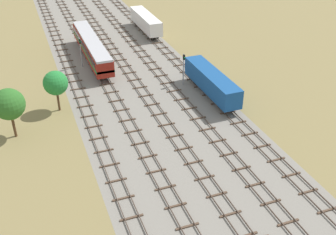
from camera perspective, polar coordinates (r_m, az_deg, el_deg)
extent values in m
plane|color=olive|center=(67.30, -4.89, 5.45)|extent=(480.00, 480.00, 0.00)
cube|color=gray|center=(67.30, -4.89, 5.45)|extent=(22.62, 176.00, 0.01)
cube|color=#47382D|center=(66.41, -13.48, 4.52)|extent=(0.07, 126.00, 0.15)
cube|color=#47382D|center=(66.56, -12.27, 4.73)|extent=(0.07, 126.00, 0.15)
cube|color=brown|center=(40.74, -5.18, -13.96)|extent=(2.40, 0.22, 0.14)
cube|color=brown|center=(42.87, -6.33, -11.29)|extent=(2.40, 0.22, 0.14)
cube|color=brown|center=(45.10, -7.35, -8.88)|extent=(2.40, 0.22, 0.14)
cube|color=brown|center=(47.42, -8.26, -6.69)|extent=(2.40, 0.22, 0.14)
cube|color=brown|center=(49.81, -9.08, -4.71)|extent=(2.40, 0.22, 0.14)
cube|color=brown|center=(52.26, -9.82, -2.91)|extent=(2.40, 0.22, 0.14)
cube|color=brown|center=(54.76, -10.49, -1.28)|extent=(2.40, 0.22, 0.14)
cube|color=brown|center=(57.32, -11.10, 0.21)|extent=(2.40, 0.22, 0.14)
cube|color=brown|center=(59.91, -11.65, 1.58)|extent=(2.40, 0.22, 0.14)
cube|color=brown|center=(62.54, -12.17, 2.83)|extent=(2.40, 0.22, 0.14)
cube|color=brown|center=(65.20, -12.64, 3.97)|extent=(2.40, 0.22, 0.14)
cube|color=brown|center=(67.90, -13.07, 5.03)|extent=(2.40, 0.22, 0.14)
cube|color=brown|center=(70.61, -13.47, 6.01)|extent=(2.40, 0.22, 0.14)
cube|color=brown|center=(73.35, -13.85, 6.91)|extent=(2.40, 0.22, 0.14)
cube|color=brown|center=(76.11, -14.20, 7.75)|extent=(2.40, 0.22, 0.14)
cube|color=brown|center=(78.88, -14.52, 8.52)|extent=(2.40, 0.22, 0.14)
cube|color=brown|center=(81.67, -14.82, 9.25)|extent=(2.40, 0.22, 0.14)
cube|color=brown|center=(84.48, -15.11, 9.92)|extent=(2.40, 0.22, 0.14)
cube|color=brown|center=(87.30, -15.38, 10.56)|extent=(2.40, 0.22, 0.14)
cube|color=brown|center=(90.13, -15.63, 11.15)|extent=(2.40, 0.22, 0.14)
cube|color=brown|center=(92.97, -15.87, 11.71)|extent=(2.40, 0.22, 0.14)
cube|color=brown|center=(95.82, -16.09, 12.23)|extent=(2.40, 0.22, 0.14)
cube|color=brown|center=(98.68, -16.30, 12.72)|extent=(2.40, 0.22, 0.14)
cube|color=brown|center=(101.55, -16.50, 13.19)|extent=(2.40, 0.22, 0.14)
cube|color=brown|center=(104.42, -16.70, 13.63)|extent=(2.40, 0.22, 0.14)
cube|color=brown|center=(107.30, -16.88, 14.04)|extent=(2.40, 0.22, 0.14)
cube|color=brown|center=(110.19, -17.05, 14.44)|extent=(2.40, 0.22, 0.14)
cube|color=brown|center=(113.09, -17.21, 14.81)|extent=(2.40, 0.22, 0.14)
cube|color=brown|center=(115.99, -17.37, 15.16)|extent=(2.40, 0.22, 0.14)
cube|color=brown|center=(118.89, -17.52, 15.50)|extent=(2.40, 0.22, 0.14)
cube|color=#47382D|center=(67.01, -9.56, 5.20)|extent=(0.07, 126.00, 0.15)
cube|color=#47382D|center=(67.26, -8.37, 5.41)|extent=(0.07, 126.00, 0.15)
cube|color=brown|center=(39.82, 2.76, -15.16)|extent=(2.40, 0.22, 0.14)
cube|color=brown|center=(41.78, 1.10, -12.41)|extent=(2.40, 0.22, 0.14)
cube|color=brown|center=(43.86, -0.38, -9.91)|extent=(2.40, 0.22, 0.14)
cube|color=brown|center=(46.05, -1.70, -7.63)|extent=(2.40, 0.22, 0.14)
cube|color=brown|center=(48.32, -2.88, -5.56)|extent=(2.40, 0.22, 0.14)
cube|color=brown|center=(50.66, -3.95, -3.67)|extent=(2.40, 0.22, 0.14)
cube|color=brown|center=(53.07, -4.92, -1.95)|extent=(2.40, 0.22, 0.14)
cube|color=brown|center=(55.54, -5.80, -0.39)|extent=(2.40, 0.22, 0.14)
cube|color=brown|center=(58.06, -6.61, 1.05)|extent=(2.40, 0.22, 0.14)
cube|color=brown|center=(60.62, -7.35, 2.36)|extent=(2.40, 0.22, 0.14)
cube|color=brown|center=(63.23, -8.03, 3.56)|extent=(2.40, 0.22, 0.14)
cube|color=brown|center=(65.86, -8.66, 4.67)|extent=(2.40, 0.22, 0.14)
cube|color=brown|center=(68.53, -9.24, 5.69)|extent=(2.40, 0.22, 0.14)
cube|color=brown|center=(71.22, -9.78, 6.64)|extent=(2.40, 0.22, 0.14)
cube|color=brown|center=(73.93, -10.28, 7.51)|extent=(2.40, 0.22, 0.14)
cube|color=brown|center=(76.67, -10.74, 8.33)|extent=(2.40, 0.22, 0.14)
cube|color=brown|center=(79.43, -11.18, 9.08)|extent=(2.40, 0.22, 0.14)
cube|color=brown|center=(82.20, -11.59, 9.79)|extent=(2.40, 0.22, 0.14)
cube|color=brown|center=(84.99, -11.98, 10.44)|extent=(2.40, 0.22, 0.14)
cube|color=brown|center=(87.79, -12.34, 11.06)|extent=(2.40, 0.22, 0.14)
cube|color=brown|center=(90.60, -12.68, 11.64)|extent=(2.40, 0.22, 0.14)
cube|color=brown|center=(93.43, -13.00, 12.18)|extent=(2.40, 0.22, 0.14)
cube|color=brown|center=(96.27, -13.30, 12.69)|extent=(2.40, 0.22, 0.14)
cube|color=brown|center=(99.11, -13.59, 13.17)|extent=(2.40, 0.22, 0.14)
cube|color=brown|center=(101.97, -13.86, 13.62)|extent=(2.40, 0.22, 0.14)
cube|color=brown|center=(104.83, -14.12, 14.05)|extent=(2.40, 0.22, 0.14)
cube|color=brown|center=(107.70, -14.36, 14.45)|extent=(2.40, 0.22, 0.14)
cube|color=brown|center=(110.58, -14.60, 14.84)|extent=(2.40, 0.22, 0.14)
cube|color=brown|center=(113.47, -14.82, 15.20)|extent=(2.40, 0.22, 0.14)
cube|color=brown|center=(116.36, -15.03, 15.55)|extent=(2.40, 0.22, 0.14)
cube|color=#47382D|center=(67.92, -5.72, 5.85)|extent=(0.07, 126.00, 0.15)
cube|color=#47382D|center=(68.26, -4.55, 6.04)|extent=(0.07, 126.00, 0.15)
cube|color=brown|center=(41.41, 8.85, -13.36)|extent=(2.40, 0.22, 0.14)
cube|color=brown|center=(43.30, 6.93, -10.83)|extent=(2.40, 0.22, 0.14)
cube|color=brown|center=(45.31, 5.21, -8.50)|extent=(2.40, 0.22, 0.14)
cube|color=brown|center=(47.43, 3.65, -6.37)|extent=(2.40, 0.22, 0.14)
cube|color=brown|center=(49.63, 2.24, -4.43)|extent=(2.40, 0.22, 0.14)
cube|color=brown|center=(51.92, 0.96, -2.65)|extent=(2.40, 0.22, 0.14)
cube|color=brown|center=(54.28, -0.21, -1.02)|extent=(2.40, 0.22, 0.14)
cube|color=brown|center=(56.69, -1.28, 0.48)|extent=(2.40, 0.22, 0.14)
cube|color=brown|center=(59.16, -2.26, 1.85)|extent=(2.40, 0.22, 0.14)
cube|color=brown|center=(61.68, -3.16, 3.11)|extent=(2.40, 0.22, 0.14)
cube|color=brown|center=(64.24, -3.99, 4.26)|extent=(2.40, 0.22, 0.14)
cube|color=brown|center=(66.83, -4.77, 5.33)|extent=(2.40, 0.22, 0.14)
cube|color=brown|center=(69.46, -5.48, 6.32)|extent=(2.40, 0.22, 0.14)
cube|color=brown|center=(72.12, -6.15, 7.23)|extent=(2.40, 0.22, 0.14)
cube|color=brown|center=(74.80, -6.77, 8.08)|extent=(2.40, 0.22, 0.14)
cube|color=brown|center=(77.51, -7.35, 8.87)|extent=(2.40, 0.22, 0.14)
cube|color=brown|center=(80.24, -7.89, 9.60)|extent=(2.40, 0.22, 0.14)
cube|color=brown|center=(82.98, -8.40, 10.29)|extent=(2.40, 0.22, 0.14)
cube|color=brown|center=(85.74, -8.88, 10.93)|extent=(2.40, 0.22, 0.14)
cube|color=brown|center=(88.52, -9.33, 11.53)|extent=(2.40, 0.22, 0.14)
cube|color=brown|center=(91.31, -9.75, 12.09)|extent=(2.40, 0.22, 0.14)
cube|color=brown|center=(94.12, -10.15, 12.62)|extent=(2.40, 0.22, 0.14)
cube|color=brown|center=(96.94, -10.53, 13.11)|extent=(2.40, 0.22, 0.14)
cube|color=brown|center=(99.76, -10.89, 13.58)|extent=(2.40, 0.22, 0.14)
cube|color=brown|center=(102.60, -11.23, 14.02)|extent=(2.40, 0.22, 0.14)
cube|color=brown|center=(105.45, -11.55, 14.44)|extent=(2.40, 0.22, 0.14)
cube|color=brown|center=(108.30, -11.86, 14.84)|extent=(2.40, 0.22, 0.14)
cube|color=brown|center=(111.16, -12.15, 15.21)|extent=(2.40, 0.22, 0.14)
cube|color=brown|center=(114.03, -12.43, 15.57)|extent=(2.40, 0.22, 0.14)
cube|color=brown|center=(116.91, -12.70, 15.90)|extent=(2.40, 0.22, 0.14)
cube|color=#47382D|center=(69.13, -1.99, 6.45)|extent=(0.07, 126.00, 0.15)
cube|color=#47382D|center=(69.56, -0.86, 6.63)|extent=(0.07, 126.00, 0.15)
cube|color=brown|center=(41.78, 16.66, -14.07)|extent=(2.40, 0.22, 0.14)
cube|color=brown|center=(43.45, 14.35, -11.58)|extent=(2.40, 0.22, 0.14)
cube|color=brown|center=(45.25, 12.26, -9.27)|extent=(2.40, 0.22, 0.14)
cube|color=brown|center=(47.18, 10.36, -7.13)|extent=(2.40, 0.22, 0.14)
cube|color=brown|center=(49.21, 8.63, -5.15)|extent=(2.40, 0.22, 0.14)
cube|color=brown|center=(51.34, 7.04, -3.33)|extent=(2.40, 0.22, 0.14)
cube|color=brown|center=(53.56, 5.59, -1.66)|extent=(2.40, 0.22, 0.14)
cube|color=brown|center=(55.84, 4.26, -0.12)|extent=(2.40, 0.22, 0.14)
cube|color=brown|center=(58.20, 3.04, 1.30)|extent=(2.40, 0.22, 0.14)
cube|color=brown|center=(60.60, 1.91, 2.60)|extent=(2.40, 0.22, 0.14)
cube|color=brown|center=(63.06, 0.87, 3.81)|extent=(2.40, 0.22, 0.14)
cube|color=brown|center=(65.57, -0.10, 4.92)|extent=(2.40, 0.22, 0.14)
cube|color=brown|center=(68.11, -1.00, 5.95)|extent=(2.40, 0.22, 0.14)
cube|color=brown|center=(70.69, -1.83, 6.90)|extent=(2.40, 0.22, 0.14)
cube|color=brown|center=(73.31, -2.61, 7.78)|extent=(2.40, 0.22, 0.14)
cube|color=brown|center=(75.95, -3.34, 8.60)|extent=(2.40, 0.22, 0.14)
cube|color=brown|center=(78.61, -4.02, 9.37)|extent=(2.40, 0.22, 0.14)
cube|color=brown|center=(81.30, -4.66, 10.08)|extent=(2.40, 0.22, 0.14)
cube|color=brown|center=(84.01, -5.26, 10.75)|extent=(2.40, 0.22, 0.14)
cube|color=brown|center=(86.74, -5.83, 11.37)|extent=(2.40, 0.22, 0.14)
cube|color=brown|center=(89.49, -6.36, 11.95)|extent=(2.40, 0.22, 0.14)
cube|color=brown|center=(92.25, -6.87, 12.50)|extent=(2.40, 0.22, 0.14)
cube|color=brown|center=(95.03, -7.35, 13.02)|extent=(2.40, 0.22, 0.14)
cube|color=brown|center=(97.82, -7.80, 13.50)|extent=(2.40, 0.22, 0.14)
cube|color=brown|center=(100.63, -8.22, 13.96)|extent=(2.40, 0.22, 0.14)
cube|color=brown|center=(103.44, -8.63, 14.39)|extent=(2.40, 0.22, 0.14)
cube|color=brown|center=(106.26, -9.02, 14.80)|extent=(2.40, 0.22, 0.14)
cube|color=brown|center=(109.10, -9.38, 15.19)|extent=(2.40, 0.22, 0.14)
cube|color=brown|center=(111.94, -9.73, 15.55)|extent=(2.40, 0.22, 0.14)
cube|color=brown|center=(114.79, -10.07, 15.90)|extent=(2.40, 0.22, 0.14)
cube|color=#47382D|center=(70.62, 1.61, 7.01)|extent=(0.07, 126.00, 0.15)
cube|color=#47382D|center=(71.14, 2.69, 7.17)|extent=(0.07, 126.00, 0.15)
cube|color=brown|center=(44.29, 21.64, -12.14)|extent=(2.40, 0.22, 0.14)
cube|color=brown|center=(45.86, 19.26, -9.89)|extent=(2.40, 0.22, 0.14)
cube|color=brown|center=(47.58, 17.07, -7.78)|extent=(2.40, 0.22, 0.14)
cube|color=brown|center=(49.41, 15.05, -5.82)|extent=(2.40, 0.22, 0.14)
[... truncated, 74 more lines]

